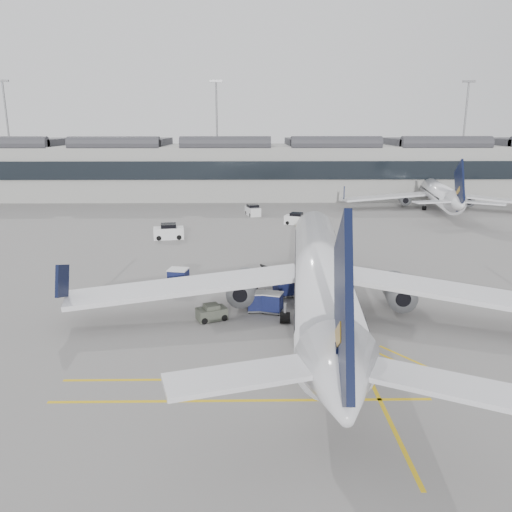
{
  "coord_description": "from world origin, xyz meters",
  "views": [
    {
      "loc": [
        2.49,
        -37.98,
        15.31
      ],
      "look_at": [
        3.16,
        4.82,
        4.0
      ],
      "focal_mm": 35.0,
      "sensor_mm": 36.0,
      "label": 1
    }
  ],
  "objects_px": {
    "ramp_agent_a": "(297,279)",
    "pushback_tug": "(212,313)",
    "belt_loader": "(268,280)",
    "baggage_cart_a": "(273,302)",
    "airliner_main": "(321,274)",
    "ramp_agent_b": "(236,282)"
  },
  "relations": [
    {
      "from": "belt_loader",
      "to": "baggage_cart_a",
      "type": "distance_m",
      "value": 7.27
    },
    {
      "from": "ramp_agent_b",
      "to": "pushback_tug",
      "type": "bearing_deg",
      "value": 68.17
    },
    {
      "from": "airliner_main",
      "to": "belt_loader",
      "type": "distance_m",
      "value": 9.23
    },
    {
      "from": "airliner_main",
      "to": "ramp_agent_a",
      "type": "distance_m",
      "value": 7.96
    },
    {
      "from": "airliner_main",
      "to": "ramp_agent_b",
      "type": "distance_m",
      "value": 10.04
    },
    {
      "from": "baggage_cart_a",
      "to": "ramp_agent_a",
      "type": "bearing_deg",
      "value": 87.08
    },
    {
      "from": "belt_loader",
      "to": "baggage_cart_a",
      "type": "height_order",
      "value": "belt_loader"
    },
    {
      "from": "belt_loader",
      "to": "ramp_agent_b",
      "type": "distance_m",
      "value": 3.37
    },
    {
      "from": "ramp_agent_a",
      "to": "pushback_tug",
      "type": "distance_m",
      "value": 11.34
    },
    {
      "from": "belt_loader",
      "to": "ramp_agent_b",
      "type": "height_order",
      "value": "belt_loader"
    },
    {
      "from": "baggage_cart_a",
      "to": "pushback_tug",
      "type": "relative_size",
      "value": 0.74
    },
    {
      "from": "airliner_main",
      "to": "baggage_cart_a",
      "type": "bearing_deg",
      "value": 177.88
    },
    {
      "from": "baggage_cart_a",
      "to": "ramp_agent_b",
      "type": "bearing_deg",
      "value": 136.69
    },
    {
      "from": "belt_loader",
      "to": "ramp_agent_b",
      "type": "bearing_deg",
      "value": -171.6
    },
    {
      "from": "airliner_main",
      "to": "ramp_agent_b",
      "type": "height_order",
      "value": "airliner_main"
    },
    {
      "from": "ramp_agent_a",
      "to": "pushback_tug",
      "type": "bearing_deg",
      "value": 175.26
    },
    {
      "from": "ramp_agent_a",
      "to": "pushback_tug",
      "type": "xyz_separation_m",
      "value": [
        -7.66,
        -8.37,
        -0.2
      ]
    },
    {
      "from": "ramp_agent_b",
      "to": "pushback_tug",
      "type": "xyz_separation_m",
      "value": [
        -1.75,
        -7.51,
        -0.22
      ]
    },
    {
      "from": "belt_loader",
      "to": "ramp_agent_a",
      "type": "relative_size",
      "value": 3.36
    },
    {
      "from": "ramp_agent_a",
      "to": "ramp_agent_b",
      "type": "xyz_separation_m",
      "value": [
        -5.9,
        -0.86,
        0.01
      ]
    },
    {
      "from": "ramp_agent_a",
      "to": "ramp_agent_b",
      "type": "distance_m",
      "value": 5.96
    },
    {
      "from": "belt_loader",
      "to": "baggage_cart_a",
      "type": "relative_size",
      "value": 2.63
    }
  ]
}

